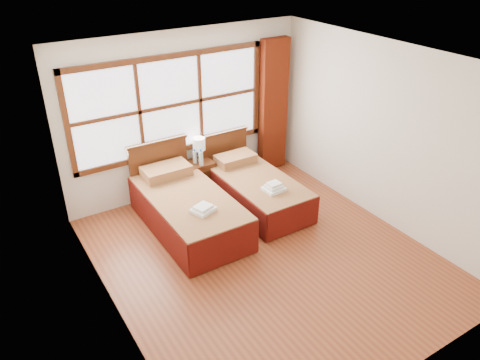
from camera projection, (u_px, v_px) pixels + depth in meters
floor at (265, 256)px, 6.24m from camera, size 4.50×4.50×0.00m
ceiling at (271, 62)px, 5.00m from camera, size 4.50×4.50×0.00m
wall_back at (185, 114)px, 7.30m from camera, size 4.00×0.00×4.00m
wall_left at (105, 219)px, 4.69m from camera, size 0.00×4.50×4.50m
wall_right at (385, 135)px, 6.56m from camera, size 0.00×4.50×4.50m
window at (171, 106)px, 7.06m from camera, size 3.16×0.06×1.56m
curtain at (273, 106)px, 8.00m from camera, size 0.50×0.16×2.30m
bed_left at (187, 208)px, 6.73m from camera, size 1.05×2.07×1.02m
bed_right at (255, 189)px, 7.30m from camera, size 0.94×1.96×0.91m
nightstand at (200, 177)px, 7.63m from camera, size 0.42×0.41×0.55m
towels_left at (203, 209)px, 6.20m from camera, size 0.35×0.33×0.09m
towels_right at (274, 187)px, 6.81m from camera, size 0.31×0.27×0.12m
lamp at (199, 145)px, 7.43m from camera, size 0.20×0.20×0.39m
bottle_near at (195, 157)px, 7.42m from camera, size 0.06×0.06×0.24m
bottle_far at (201, 158)px, 7.35m from camera, size 0.07×0.07×0.27m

